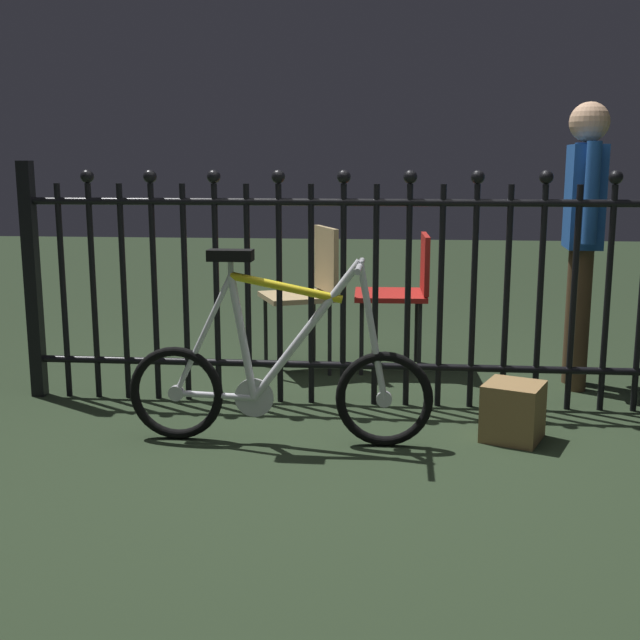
# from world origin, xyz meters

# --- Properties ---
(ground_plane) EXTENTS (20.00, 20.00, 0.00)m
(ground_plane) POSITION_xyz_m (0.00, 0.00, 0.00)
(ground_plane) COLOR #23311E
(iron_fence) EXTENTS (3.62, 0.07, 1.27)m
(iron_fence) POSITION_xyz_m (-0.06, 0.72, 0.65)
(iron_fence) COLOR black
(iron_fence) RESTS_ON ground
(bicycle) EXTENTS (1.39, 0.40, 0.88)m
(bicycle) POSITION_xyz_m (-0.36, 0.09, 0.30)
(bicycle) COLOR black
(bicycle) RESTS_ON ground
(chair_tan) EXTENTS (0.52, 0.52, 0.88)m
(chair_tan) POSITION_xyz_m (-0.35, 1.40, 0.54)
(chair_tan) COLOR black
(chair_tan) RESTS_ON ground
(chair_red) EXTENTS (0.45, 0.45, 0.83)m
(chair_red) POSITION_xyz_m (0.22, 1.49, 0.52)
(chair_red) COLOR black
(chair_red) RESTS_ON ground
(person_visitor) EXTENTS (0.22, 0.48, 1.58)m
(person_visitor) POSITION_xyz_m (1.20, 1.18, 0.94)
(person_visitor) COLOR #4C3823
(person_visitor) RESTS_ON ground
(display_crate) EXTENTS (0.33, 0.33, 0.27)m
(display_crate) POSITION_xyz_m (0.72, 0.23, 0.13)
(display_crate) COLOR olive
(display_crate) RESTS_ON ground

